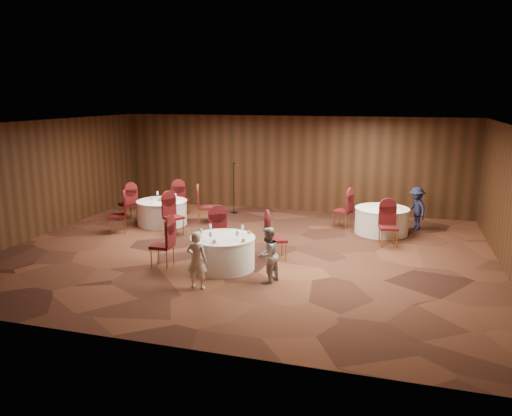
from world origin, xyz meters
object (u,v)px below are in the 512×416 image
(man_c, at_px, (416,209))
(table_main, at_px, (223,252))
(table_left, at_px, (162,212))
(mic_stand, at_px, (234,198))
(table_right, at_px, (382,220))
(woman_a, at_px, (197,260))
(woman_b, at_px, (267,255))

(man_c, bearing_deg, table_main, -71.97)
(table_main, relative_size, table_left, 0.97)
(table_main, height_order, mic_stand, mic_stand)
(table_main, bearing_deg, table_right, 50.67)
(mic_stand, relative_size, woman_a, 1.41)
(mic_stand, bearing_deg, table_right, -14.11)
(mic_stand, bearing_deg, man_c, -5.55)
(table_left, bearing_deg, woman_b, -41.06)
(table_main, height_order, man_c, man_c)
(mic_stand, bearing_deg, table_main, -73.80)
(table_left, bearing_deg, mic_stand, 52.19)
(man_c, bearing_deg, table_right, -84.84)
(table_main, distance_m, mic_stand, 5.51)
(table_right, bearing_deg, man_c, 35.01)
(table_left, bearing_deg, woman_a, -55.88)
(table_left, xyz_separation_m, woman_a, (3.06, -4.51, 0.23))
(woman_b, xyz_separation_m, man_c, (3.08, 5.29, 0.04))
(woman_a, bearing_deg, table_main, -92.34)
(table_right, height_order, woman_b, woman_b)
(table_main, xyz_separation_m, woman_b, (1.20, -0.56, 0.22))
(woman_a, bearing_deg, table_right, -120.97)
(table_left, distance_m, table_right, 6.53)
(table_right, height_order, mic_stand, mic_stand)
(woman_a, bearing_deg, woman_b, -148.98)
(woman_b, relative_size, man_c, 0.94)
(table_main, height_order, woman_a, woman_a)
(woman_b, height_order, man_c, man_c)
(table_right, relative_size, man_c, 1.19)
(table_left, height_order, woman_a, woman_a)
(table_main, xyz_separation_m, man_c, (4.27, 4.73, 0.26))
(table_left, distance_m, woman_a, 5.45)
(table_main, distance_m, woman_b, 1.34)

